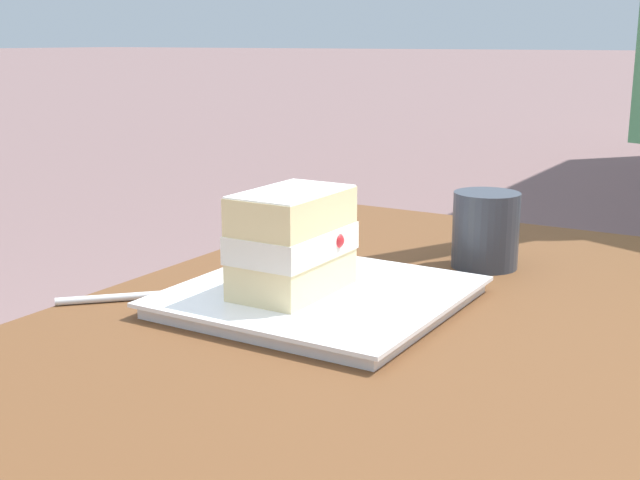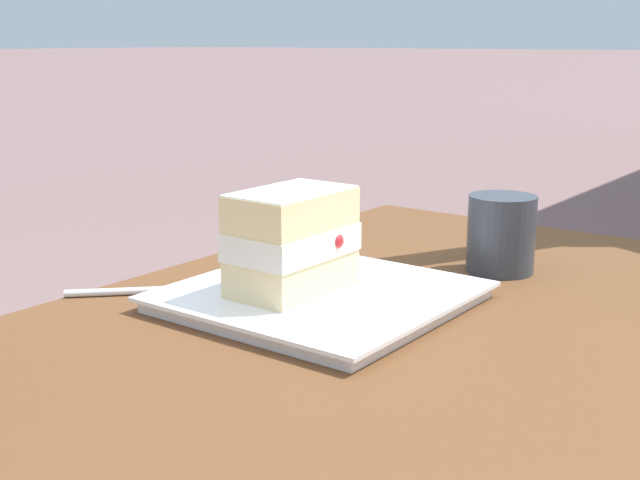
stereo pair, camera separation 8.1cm
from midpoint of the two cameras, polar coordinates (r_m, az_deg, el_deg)
dessert_plate at (r=0.82m, az=2.81°, el=-3.96°), size 0.26×0.26×0.02m
cake_slice at (r=0.80m, az=0.93°, el=-0.11°), size 0.12×0.09×0.10m
dessert_fork at (r=0.87m, az=-8.24°, el=-3.46°), size 0.13×0.13×0.01m
coffee_cup at (r=0.96m, az=14.72°, el=0.45°), size 0.08×0.08×0.09m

